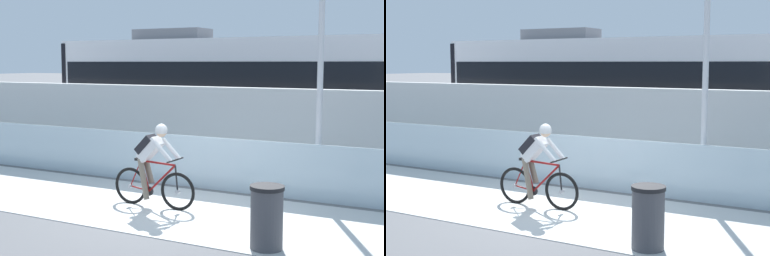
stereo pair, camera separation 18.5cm
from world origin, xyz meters
TOP-DOWN VIEW (x-y plane):
  - ground_plane at (0.00, 0.00)m, footprint 200.00×200.00m
  - bike_path_deck at (0.00, 0.00)m, footprint 32.00×3.20m
  - glass_parapet at (0.00, 1.85)m, footprint 32.00×0.05m
  - concrete_barrier_wall at (0.00, 3.65)m, footprint 32.00×0.36m
  - tram_rail_near at (0.00, 6.13)m, footprint 32.00×0.08m
  - tram_rail_far at (0.00, 7.57)m, footprint 32.00×0.08m
  - tram at (-1.98, 6.85)m, footprint 11.06×2.54m
  - cyclist_on_bike at (-0.42, -0.00)m, footprint 1.77×0.58m
  - lamp_post_antenna at (2.16, 2.15)m, footprint 0.28×0.28m
  - trash_bin at (2.32, -1.25)m, footprint 0.51×0.51m

SIDE VIEW (x-z plane):
  - ground_plane at x=0.00m, z-range 0.00..0.00m
  - tram_rail_near at x=0.00m, z-range 0.00..0.01m
  - tram_rail_far at x=0.00m, z-range 0.00..0.01m
  - bike_path_deck at x=0.00m, z-range 0.00..0.01m
  - trash_bin at x=2.32m, z-range 0.00..0.96m
  - glass_parapet at x=0.00m, z-range 0.00..1.14m
  - cyclist_on_bike at x=-0.42m, z-range -0.01..1.60m
  - concrete_barrier_wall at x=0.00m, z-range 0.00..2.14m
  - tram at x=-1.98m, z-range -0.01..3.80m
  - lamp_post_antenna at x=2.16m, z-range 0.69..5.89m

